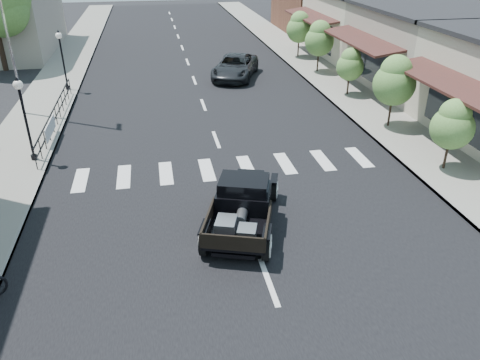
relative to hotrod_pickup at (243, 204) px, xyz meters
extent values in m
plane|color=black|center=(0.16, 0.17, -0.81)|extent=(120.00, 120.00, 0.00)
cube|color=black|center=(0.16, 15.17, -0.80)|extent=(14.00, 80.00, 0.02)
cube|color=gray|center=(-8.34, 15.17, -0.73)|extent=(3.00, 80.00, 0.15)
cube|color=gray|center=(8.66, 15.17, -0.73)|extent=(3.00, 80.00, 0.15)
cube|color=#A09786|center=(15.16, 13.17, 1.44)|extent=(10.00, 9.00, 4.50)
cube|color=beige|center=(15.16, 22.17, 1.44)|extent=(10.00, 9.00, 4.50)
imported|color=black|center=(2.85, 17.34, -0.09)|extent=(4.10, 5.65, 1.43)
camera|label=1|loc=(-2.41, -12.32, 7.40)|focal=35.00mm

